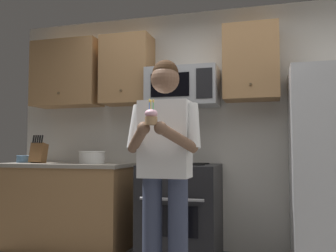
{
  "coord_description": "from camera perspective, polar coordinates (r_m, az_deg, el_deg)",
  "views": [
    {
      "loc": [
        0.72,
        -2.25,
        1.08
      ],
      "look_at": [
        -0.02,
        0.43,
        1.25
      ],
      "focal_mm": 39.29,
      "sensor_mm": 36.0,
      "label": 1
    }
  ],
  "objects": [
    {
      "name": "cabinet_row_upper",
      "position": [
        4.14,
        -5.36,
        8.62
      ],
      "size": [
        2.78,
        0.36,
        0.76
      ],
      "color": "#9E7247"
    },
    {
      "name": "bowl_large_white",
      "position": [
        4.1,
        -11.72,
        -4.71
      ],
      "size": [
        0.29,
        0.29,
        0.13
      ],
      "color": "white",
      "rests_on": "counter_left"
    },
    {
      "name": "cupcake",
      "position": [
        2.47,
        -2.63,
        1.46
      ],
      "size": [
        0.09,
        0.09,
        0.17
      ],
      "color": "#A87F56"
    },
    {
      "name": "counter_left",
      "position": [
        4.27,
        -15.55,
        -11.73
      ],
      "size": [
        1.44,
        0.66,
        0.92
      ],
      "color": "#9E7247",
      "rests_on": "ground"
    },
    {
      "name": "bowl_small_colored",
      "position": [
        4.57,
        -21.38,
        -4.76
      ],
      "size": [
        0.18,
        0.18,
        0.08
      ],
      "color": "#4C7299",
      "rests_on": "counter_left"
    },
    {
      "name": "wall_back",
      "position": [
        4.07,
        5.29,
        -0.41
      ],
      "size": [
        4.4,
        0.1,
        2.6
      ],
      "primitive_type": "cube",
      "color": "beige",
      "rests_on": "ground"
    },
    {
      "name": "knife_block",
      "position": [
        4.36,
        -19.45,
        -3.91
      ],
      "size": [
        0.16,
        0.15,
        0.32
      ],
      "color": "brown",
      "rests_on": "counter_left"
    },
    {
      "name": "person",
      "position": [
        2.78,
        -0.53,
        -5.25
      ],
      "size": [
        0.6,
        0.48,
        1.76
      ],
      "color": "#383F59",
      "rests_on": "ground"
    },
    {
      "name": "oven_range",
      "position": [
        3.76,
        1.97,
        -12.99
      ],
      "size": [
        0.76,
        0.7,
        0.93
      ],
      "color": "black",
      "rests_on": "ground"
    },
    {
      "name": "microwave",
      "position": [
        3.88,
        2.35,
        5.97
      ],
      "size": [
        0.74,
        0.41,
        0.4
      ],
      "color": "#9EA0A5"
    }
  ]
}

